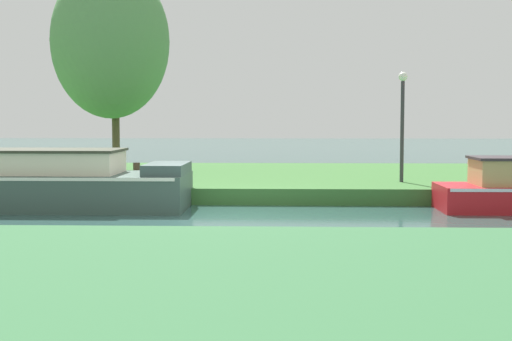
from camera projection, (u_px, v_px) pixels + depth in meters
ground_plane at (217, 217)px, 15.31m from camera, size 120.00×120.00×0.00m
riverbank_far at (238, 179)px, 22.27m from camera, size 72.00×10.00×0.40m
riverbank_near at (124, 334)px, 6.32m from camera, size 72.00×10.00×0.40m
willow_tree_left at (110, 42)px, 22.48m from camera, size 3.68×3.65×6.49m
lamp_post at (402, 113)px, 19.00m from camera, size 0.24×0.24×2.91m
mooring_post_far at (137, 174)px, 18.09m from camera, size 0.17×0.17×0.57m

